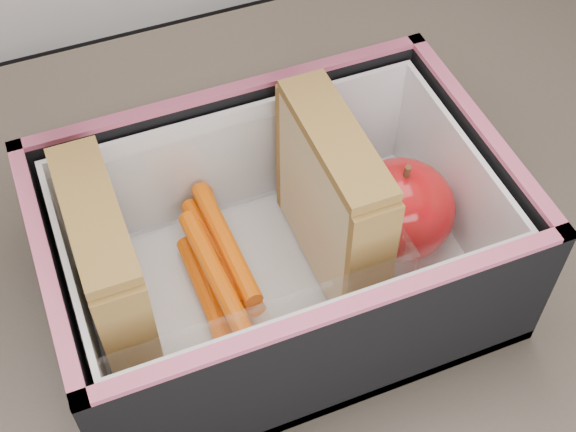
% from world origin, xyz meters
% --- Properties ---
extents(kitchen_table, '(1.20, 0.80, 0.75)m').
position_xyz_m(kitchen_table, '(0.00, 0.00, 0.66)').
color(kitchen_table, brown).
rests_on(kitchen_table, ground).
extents(lunch_bag, '(0.27, 0.26, 0.26)m').
position_xyz_m(lunch_bag, '(-0.04, 0.04, 0.81)').
color(lunch_bag, black).
rests_on(lunch_bag, kitchen_table).
extents(plastic_tub, '(0.18, 0.13, 0.08)m').
position_xyz_m(plastic_tub, '(-0.07, 0.04, 0.80)').
color(plastic_tub, white).
rests_on(plastic_tub, lunch_bag).
extents(sandwich_left, '(0.03, 0.10, 0.11)m').
position_xyz_m(sandwich_left, '(-0.14, 0.04, 0.82)').
color(sandwich_left, beige).
rests_on(sandwich_left, plastic_tub).
extents(sandwich_right, '(0.03, 0.10, 0.12)m').
position_xyz_m(sandwich_right, '(-0.00, 0.04, 0.82)').
color(sandwich_right, beige).
rests_on(sandwich_right, plastic_tub).
extents(carrot_sticks, '(0.04, 0.15, 0.03)m').
position_xyz_m(carrot_sticks, '(-0.08, 0.04, 0.78)').
color(carrot_sticks, orange).
rests_on(carrot_sticks, plastic_tub).
extents(paper_napkin, '(0.09, 0.10, 0.01)m').
position_xyz_m(paper_napkin, '(0.05, 0.03, 0.77)').
color(paper_napkin, white).
rests_on(paper_napkin, lunch_bag).
extents(red_apple, '(0.09, 0.09, 0.07)m').
position_xyz_m(red_apple, '(0.04, 0.03, 0.80)').
color(red_apple, maroon).
rests_on(red_apple, paper_napkin).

